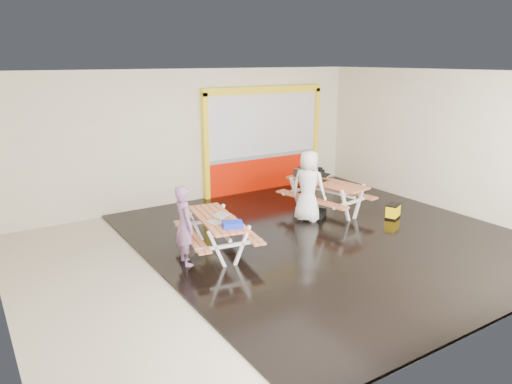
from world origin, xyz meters
TOP-DOWN VIEW (x-y plane):
  - room at (0.00, 0.00)m, footprint 10.02×8.02m
  - deck at (1.25, 0.00)m, footprint 7.50×7.98m
  - kiosk at (2.20, 3.93)m, footprint 3.88×0.16m
  - picnic_table_left at (-1.18, 0.48)m, footprint 1.58×2.09m
  - picnic_table_right at (2.29, 1.27)m, footprint 1.76×2.30m
  - person_left at (-1.94, 0.30)m, footprint 0.41×0.58m
  - person_right at (1.55, 1.04)m, footprint 0.85×0.98m
  - laptop_left at (-1.30, 0.23)m, footprint 0.38×0.35m
  - laptop_right at (2.25, 1.46)m, footprint 0.44×0.41m
  - blue_pouch at (-1.19, -0.17)m, footprint 0.43×0.36m
  - toolbox at (2.15, 2.02)m, footprint 0.48×0.28m
  - backpack at (2.69, 2.02)m, footprint 0.30×0.24m
  - dark_case at (1.87, 1.09)m, footprint 0.56×0.53m
  - fluke_bag at (3.35, 0.05)m, footprint 0.47×0.40m

SIDE VIEW (x-z plane):
  - deck at x=1.25m, z-range 0.00..0.05m
  - dark_case at x=1.87m, z-range 0.05..0.22m
  - fluke_bag at x=3.35m, z-range 0.04..0.39m
  - picnic_table_left at x=-1.18m, z-range 0.20..0.96m
  - picnic_table_right at x=2.29m, z-range 0.22..1.05m
  - backpack at x=2.69m, z-range 0.55..0.99m
  - person_left at x=-1.94m, z-range 0.04..1.55m
  - laptop_left at x=-1.30m, z-range 0.74..0.88m
  - blue_pouch at x=-1.19m, z-range 0.76..0.87m
  - person_right at x=1.55m, z-range 0.03..1.72m
  - laptop_right at x=2.25m, z-range 0.80..0.96m
  - toolbox at x=2.15m, z-range 0.80..1.07m
  - kiosk at x=2.20m, z-range -0.06..2.94m
  - room at x=0.00m, z-range -0.01..3.51m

